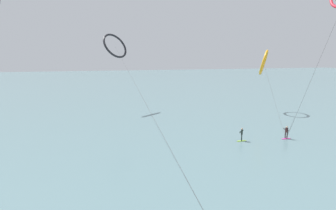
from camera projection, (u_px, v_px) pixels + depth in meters
The scene contains 5 objects.
sea_water at pixel (106, 85), 105.14m from camera, with size 400.00×200.00×0.08m, color slate.
surfer_lime at pixel (242, 135), 35.49m from camera, with size 1.40×0.72×1.70m.
surfer_magenta at pixel (286, 133), 36.43m from camera, with size 1.40×0.63×1.70m.
kite_charcoal at pixel (115, 46), 53.70m from camera, with size 6.09×47.08×15.01m.
kite_amber at pixel (264, 62), 53.12m from camera, with size 9.82×19.43×11.89m.
Camera 1 is at (-6.32, -0.59, 10.76)m, focal length 30.06 mm.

